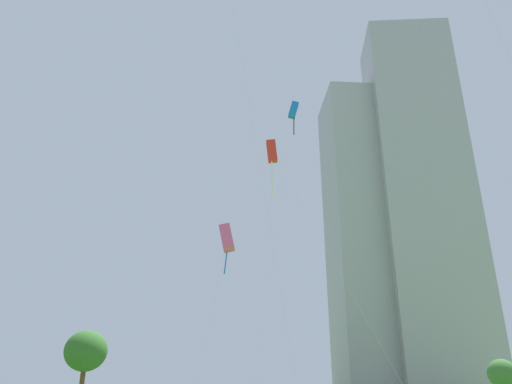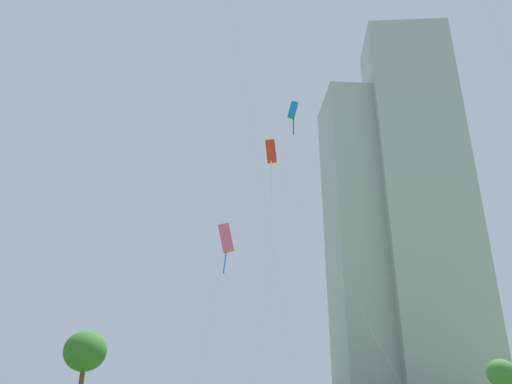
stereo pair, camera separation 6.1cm
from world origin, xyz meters
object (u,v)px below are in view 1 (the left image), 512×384
at_px(park_tree_0, 84,351).
at_px(distant_highrise_1, 421,198).
at_px(distant_highrise_0, 367,237).
at_px(kite_flying_3, 292,111).
at_px(kite_flying_0, 270,153).
at_px(kite_flying_5, 225,238).
at_px(park_tree_1, 500,375).

bearing_deg(park_tree_0, distant_highrise_1, 49.78).
bearing_deg(distant_highrise_0, kite_flying_3, -112.63).
relative_size(kite_flying_0, kite_flying_3, 0.60).
relative_size(kite_flying_0, kite_flying_5, 1.29).
height_order(park_tree_0, distant_highrise_0, distant_highrise_0).
distance_m(park_tree_0, distant_highrise_0, 90.11).
bearing_deg(park_tree_0, kite_flying_5, -31.53).
height_order(kite_flying_5, distant_highrise_0, distant_highrise_0).
xyz_separation_m(park_tree_0, distant_highrise_1, (56.85, 67.23, 42.23)).
bearing_deg(kite_flying_0, park_tree_1, 28.73).
bearing_deg(park_tree_1, kite_flying_3, 163.21).
distance_m(park_tree_0, park_tree_1, 36.15).
relative_size(kite_flying_0, distant_highrise_0, 0.25).
distance_m(park_tree_1, distant_highrise_1, 86.24).
bearing_deg(park_tree_1, kite_flying_0, -151.27).
relative_size(kite_flying_5, distant_highrise_1, 0.16).
height_order(kite_flying_3, park_tree_0, kite_flying_3).
height_order(kite_flying_0, distant_highrise_0, distant_highrise_0).
xyz_separation_m(park_tree_0, distant_highrise_0, (43.43, 71.53, 33.45)).
bearing_deg(kite_flying_3, distant_highrise_0, 71.39).
height_order(kite_flying_5, park_tree_0, kite_flying_5).
height_order(kite_flying_0, park_tree_1, kite_flying_0).
bearing_deg(kite_flying_5, kite_flying_3, 54.16).
distance_m(park_tree_0, distant_highrise_1, 97.65).
xyz_separation_m(kite_flying_3, distant_highrise_1, (37.10, 66.04, 16.03)).
bearing_deg(kite_flying_3, kite_flying_5, -125.84).
distance_m(kite_flying_5, park_tree_1, 25.45).
xyz_separation_m(kite_flying_0, kite_flying_3, (3.04, 15.39, 13.19)).
distance_m(kite_flying_0, park_tree_1, 26.62).
relative_size(park_tree_1, distant_highrise_0, 0.06).
bearing_deg(kite_flying_0, kite_flying_5, 120.38).
xyz_separation_m(park_tree_1, distant_highrise_1, (20.95, 70.92, 44.37)).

